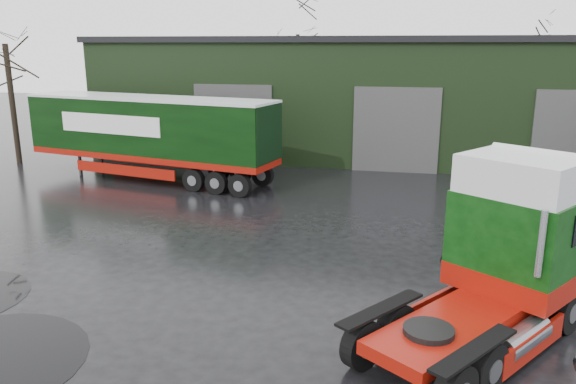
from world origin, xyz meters
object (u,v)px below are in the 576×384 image
Objects in this scene: tree_left at (9,79)px; tree_back_b at (520,76)px; hero_tractor at (476,261)px; warehouse at (400,95)px; tree_back_a at (298,60)px; trailer_left at (150,138)px.

tree_left is 1.13× the size of tree_back_b.
tree_back_b reaches higher than hero_tractor.
tree_back_a is (-8.00, 10.00, 1.59)m from warehouse.
tree_back_a reaches higher than warehouse.
warehouse is 2.69× the size of trailer_left.
tree_left reaches higher than trailer_left.
warehouse is 22.27m from hero_tractor.
tree_back_a is 16.03m from tree_back_b.
tree_left is at bearing -178.12° from hero_tractor.
tree_left is (-21.07, 14.14, 2.36)m from hero_tractor.
trailer_left is at bearing 172.00° from hero_tractor.
tree_left is at bearing 88.68° from trailer_left.
tree_back_b is (18.61, 20.00, 1.88)m from trailer_left.
trailer_left is at bearing -132.94° from tree_back_b.
tree_back_b is at bearing -30.85° from trailer_left.
warehouse is 14.64m from trailer_left.
hero_tractor is 17.56m from trailer_left.
warehouse is 4.32× the size of tree_back_b.
warehouse is 12.90m from tree_back_a.
tree_back_b is at bearing 51.34° from warehouse.
hero_tractor is (2.07, -22.14, -1.27)m from warehouse.
tree_back_a is at bearing 4.65° from trailer_left.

